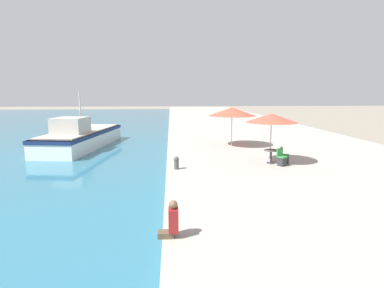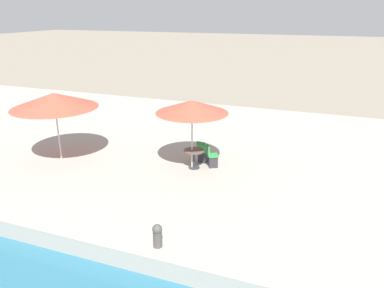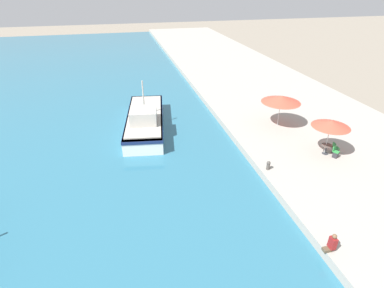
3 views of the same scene
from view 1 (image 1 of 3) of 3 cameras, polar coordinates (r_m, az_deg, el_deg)
name	(u,v)px [view 1 (image 1 of 3)]	position (r m, az deg, el deg)	size (l,w,h in m)	color
quay_promenade	(232,126)	(38.44, 7.61, 3.50)	(16.00, 90.00, 0.59)	#A39E93
fishing_boat_mid	(81,137)	(25.63, -20.40, 1.32)	(4.63, 10.62, 4.49)	white
cafe_umbrella_pink	(272,118)	(16.65, 14.93, 4.81)	(2.72, 2.72, 2.71)	#B7B7B7
cafe_umbrella_white	(232,112)	(21.60, 7.64, 6.14)	(3.39, 3.39, 2.78)	#B7B7B7
cafe_table	(271,154)	(16.86, 14.85, -1.79)	(0.80, 0.80, 0.74)	#333338
cafe_chair_left	(285,158)	(17.02, 17.23, -2.51)	(0.50, 0.47, 0.91)	#2D2D33
cafe_chair_right	(282,160)	(16.45, 16.72, -2.90)	(0.56, 0.57, 0.91)	#2D2D33
person_at_quay	(172,221)	(8.20, -3.87, -14.41)	(0.55, 0.36, 1.02)	brown
mooring_bollard	(176,162)	(15.10, -2.99, -3.51)	(0.26, 0.26, 0.65)	#4C4742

